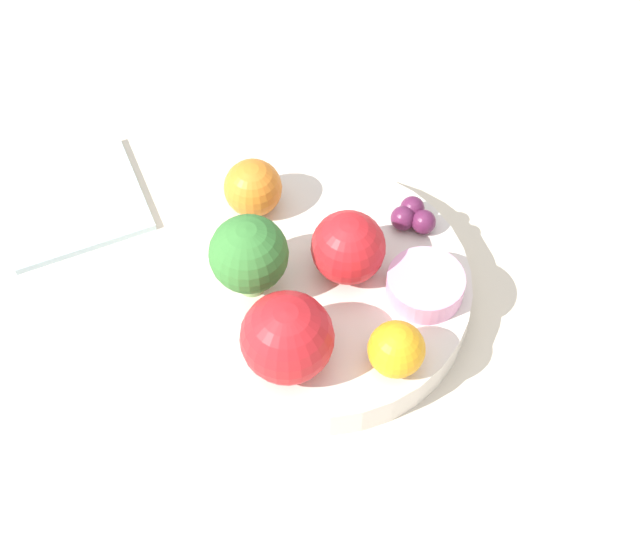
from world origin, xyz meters
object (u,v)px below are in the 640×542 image
object	(u,v)px
apple_red	(348,247)
orange_back	(396,349)
apple_green	(287,338)
napkin	(71,202)
broccoli	(249,255)
grape_cluster	(413,216)
small_cup	(425,285)
bowl	(320,290)
orange_front	(253,188)

from	to	relation	value
apple_red	orange_back	bearing A→B (deg)	-27.21
apple_green	napkin	size ratio (longest dim) A/B	0.43
apple_red	apple_green	distance (m)	0.09
apple_green	napkin	bearing A→B (deg)	179.59
broccoli	orange_back	xyz separation A→B (m)	(0.12, 0.02, -0.02)
broccoli	apple_green	bearing A→B (deg)	-24.70
apple_green	orange_back	xyz separation A→B (m)	(0.06, 0.05, -0.01)
grape_cluster	small_cup	bearing A→B (deg)	-44.08
orange_back	grape_cluster	world-z (taller)	orange_back
grape_cluster	napkin	distance (m)	0.28
apple_red	grape_cluster	xyz separation A→B (m)	(0.01, 0.07, -0.02)
bowl	small_cup	xyz separation A→B (m)	(0.06, 0.04, 0.02)
small_cup	napkin	xyz separation A→B (m)	(-0.28, -0.11, -0.04)
apple_red	napkin	bearing A→B (deg)	-159.49
broccoli	orange_back	size ratio (longest dim) A/B	1.71
apple_red	broccoli	bearing A→B (deg)	-126.50
bowl	small_cup	world-z (taller)	small_cup
grape_cluster	apple_red	bearing A→B (deg)	-98.07
orange_back	grape_cluster	xyz separation A→B (m)	(-0.07, 0.10, -0.01)
apple_red	napkin	world-z (taller)	apple_red
apple_red	grape_cluster	bearing A→B (deg)	81.93
small_cup	bowl	bearing A→B (deg)	-147.79
apple_green	orange_front	distance (m)	0.14
grape_cluster	small_cup	world-z (taller)	same
bowl	apple_red	xyz separation A→B (m)	(0.01, 0.02, 0.04)
bowl	napkin	bearing A→B (deg)	-163.37
orange_front	small_cup	distance (m)	0.15
broccoli	apple_red	bearing A→B (deg)	53.50
orange_front	small_cup	world-z (taller)	orange_front
grape_cluster	orange_front	bearing A→B (deg)	-146.50
orange_front	grape_cluster	xyz separation A→B (m)	(0.10, 0.07, -0.01)
bowl	napkin	world-z (taller)	bowl
bowl	orange_back	bearing A→B (deg)	-12.74
orange_front	grape_cluster	world-z (taller)	orange_front
apple_red	orange_back	size ratio (longest dim) A/B	1.37
small_cup	napkin	world-z (taller)	small_cup
orange_back	apple_green	bearing A→B (deg)	-139.97
bowl	small_cup	bearing A→B (deg)	32.21
orange_front	apple_green	bearing A→B (deg)	-36.53
orange_back	napkin	size ratio (longest dim) A/B	0.27
apple_green	orange_front	xyz separation A→B (m)	(-0.11, 0.08, -0.01)
apple_green	grape_cluster	xyz separation A→B (m)	(-0.01, 0.15, -0.02)
apple_green	orange_back	bearing A→B (deg)	40.03
napkin	orange_front	bearing A→B (deg)	31.82
apple_red	small_cup	world-z (taller)	apple_red
bowl	apple_red	bearing A→B (deg)	64.56
broccoli	small_cup	size ratio (longest dim) A/B	1.20
grape_cluster	napkin	world-z (taller)	grape_cluster
bowl	napkin	xyz separation A→B (m)	(-0.22, -0.06, -0.01)
grape_cluster	napkin	bearing A→B (deg)	-147.44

